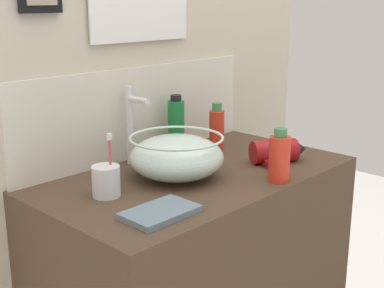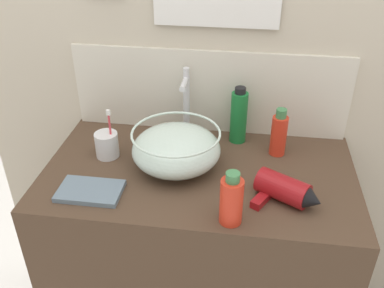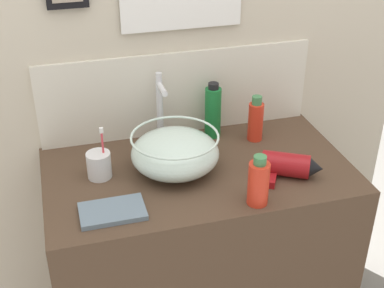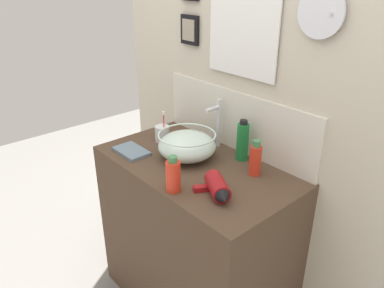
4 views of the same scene
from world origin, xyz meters
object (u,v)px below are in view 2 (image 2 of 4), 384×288
object	(u,v)px
glass_bowl_sink	(176,149)
toothbrush_cup	(107,145)
spray_bottle	(231,200)
hand_towel	(90,191)
shampoo_bottle	(239,116)
hair_drier	(286,191)
lotion_bottle	(279,134)
faucet	(186,99)

from	to	relation	value
glass_bowl_sink	toothbrush_cup	distance (m)	0.25
spray_bottle	hand_towel	world-z (taller)	spray_bottle
shampoo_bottle	hand_towel	world-z (taller)	shampoo_bottle
spray_bottle	hand_towel	size ratio (longest dim) A/B	0.85
glass_bowl_sink	hair_drier	world-z (taller)	glass_bowl_sink
hair_drier	lotion_bottle	size ratio (longest dim) A/B	1.25
shampoo_bottle	lotion_bottle	xyz separation A→B (m)	(0.14, -0.07, -0.02)
shampoo_bottle	lotion_bottle	distance (m)	0.16
faucet	spray_bottle	bearing A→B (deg)	-66.74
glass_bowl_sink	faucet	world-z (taller)	faucet
faucet	hair_drier	world-z (taller)	faucet
lotion_bottle	spray_bottle	xyz separation A→B (m)	(-0.14, -0.37, -0.00)
glass_bowl_sink	toothbrush_cup	world-z (taller)	toothbrush_cup
hair_drier	lotion_bottle	bearing A→B (deg)	94.10
spray_bottle	hair_drier	bearing A→B (deg)	35.56
faucet	hand_towel	size ratio (longest dim) A/B	1.36
glass_bowl_sink	hair_drier	bearing A→B (deg)	-20.53
hand_towel	hair_drier	bearing A→B (deg)	4.64
shampoo_bottle	spray_bottle	xyz separation A→B (m)	(0.00, -0.44, -0.02)
hair_drier	hand_towel	distance (m)	0.59
faucet	spray_bottle	distance (m)	0.50
hair_drier	hand_towel	world-z (taller)	hair_drier
faucet	lotion_bottle	world-z (taller)	faucet
glass_bowl_sink	hand_towel	size ratio (longest dim) A/B	1.50
toothbrush_cup	spray_bottle	xyz separation A→B (m)	(0.44, -0.27, 0.03)
toothbrush_cup	spray_bottle	size ratio (longest dim) A/B	1.08
faucet	hand_towel	world-z (taller)	faucet
hair_drier	spray_bottle	size ratio (longest dim) A/B	1.30
hand_towel	spray_bottle	bearing A→B (deg)	-8.45
spray_bottle	toothbrush_cup	bearing A→B (deg)	148.22
toothbrush_cup	lotion_bottle	distance (m)	0.59
lotion_bottle	spray_bottle	bearing A→B (deg)	-110.32
hair_drier	toothbrush_cup	xyz separation A→B (m)	(-0.59, 0.16, 0.01)
glass_bowl_sink	hair_drier	distance (m)	0.37
faucet	lotion_bottle	xyz separation A→B (m)	(0.33, -0.08, -0.07)
hair_drier	shampoo_bottle	distance (m)	0.37
toothbrush_cup	shampoo_bottle	xyz separation A→B (m)	(0.44, 0.17, 0.05)
toothbrush_cup	hand_towel	bearing A→B (deg)	-87.25
hand_towel	glass_bowl_sink	bearing A→B (deg)	37.21
hair_drier	spray_bottle	distance (m)	0.19
faucet	toothbrush_cup	world-z (taller)	faucet
toothbrush_cup	hair_drier	bearing A→B (deg)	-15.13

